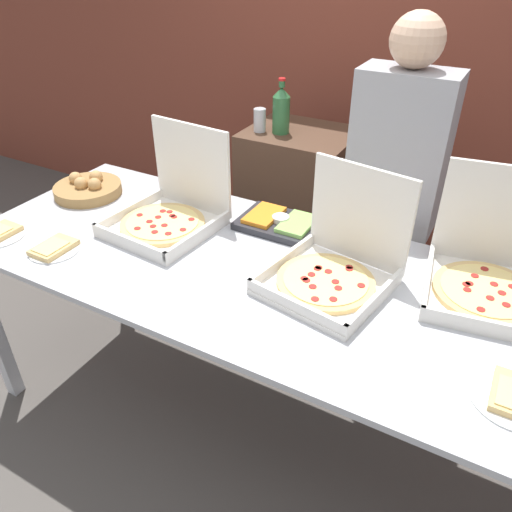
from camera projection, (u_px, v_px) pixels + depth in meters
name	position (u px, v px, depth m)	size (l,w,h in m)	color
ground_plane	(256.00, 421.00, 2.42)	(16.00, 16.00, 0.00)	#514C47
brick_wall_behind	(397.00, 52.00, 2.90)	(10.00, 0.06, 2.80)	brown
buffet_table	(256.00, 286.00, 1.98)	(2.45, 0.97, 0.91)	#B7BABF
pizza_box_near_right	(334.00, 265.00, 1.80)	(0.47, 0.48, 0.40)	silver
pizza_box_far_right	(170.00, 210.00, 2.16)	(0.45, 0.46, 0.41)	silver
pizza_box_near_left	(490.00, 273.00, 1.76)	(0.48, 0.49, 0.42)	silver
paper_plate_front_left	(54.00, 248.00, 2.01)	(0.20, 0.20, 0.03)	white
veggie_tray	(280.00, 223.00, 2.17)	(0.36, 0.25, 0.05)	#28282D
bread_basket	(88.00, 188.00, 2.44)	(0.32, 0.32, 0.10)	#9E7542
sideboard_podium	(297.00, 218.00, 3.01)	(0.59, 0.50, 1.08)	#4C3323
soda_bottle	(281.00, 110.00, 2.63)	(0.09, 0.09, 0.29)	#2D6638
soda_can_silver	(260.00, 120.00, 2.68)	(0.07, 0.07, 0.12)	silver
person_guest_cap	(389.00, 209.00, 2.30)	(0.40, 0.22, 1.75)	slate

